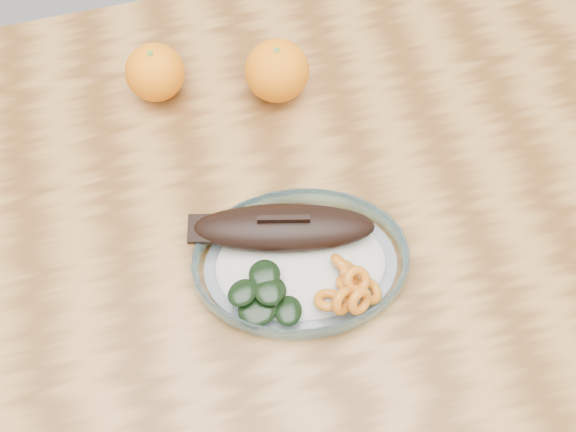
# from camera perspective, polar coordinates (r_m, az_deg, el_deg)

# --- Properties ---
(ground) EXTENTS (3.00, 3.00, 0.00)m
(ground) POSITION_cam_1_polar(r_m,az_deg,el_deg) (1.58, -3.57, -13.65)
(ground) COLOR slate
(ground) RESTS_ON ground
(dining_table) EXTENTS (1.20, 0.80, 0.75)m
(dining_table) POSITION_cam_1_polar(r_m,az_deg,el_deg) (0.96, -5.72, -4.36)
(dining_table) COLOR brown
(dining_table) RESTS_ON ground
(plated_meal) EXTENTS (0.52, 0.52, 0.08)m
(plated_meal) POSITION_cam_1_polar(r_m,az_deg,el_deg) (0.84, 0.95, -3.51)
(plated_meal) COLOR white
(plated_meal) RESTS_ON dining_table
(orange_left) EXTENTS (0.08, 0.08, 0.08)m
(orange_left) POSITION_cam_1_polar(r_m,az_deg,el_deg) (0.97, -10.47, 11.09)
(orange_left) COLOR #FF6A05
(orange_left) RESTS_ON dining_table
(orange_right) EXTENTS (0.08, 0.08, 0.08)m
(orange_right) POSITION_cam_1_polar(r_m,az_deg,el_deg) (0.95, -0.88, 11.40)
(orange_right) COLOR #FF6A05
(orange_right) RESTS_ON dining_table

